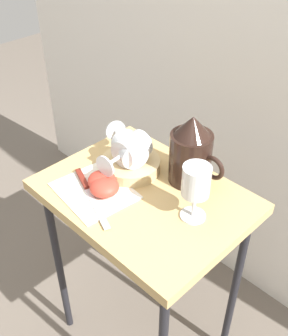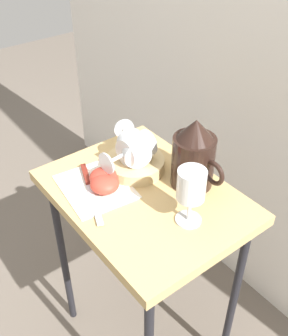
% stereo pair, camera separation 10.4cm
% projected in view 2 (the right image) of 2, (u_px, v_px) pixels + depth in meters
% --- Properties ---
extents(ground_plane, '(6.00, 6.00, 0.00)m').
position_uv_depth(ground_plane, '(144.00, 335.00, 1.50)').
color(ground_plane, '#665B51').
extents(table, '(0.54, 0.40, 0.68)m').
position_uv_depth(table, '(144.00, 214.00, 1.13)').
color(table, tan).
rests_on(table, ground_plane).
extents(linen_napkin, '(0.22, 0.19, 0.00)m').
position_uv_depth(linen_napkin, '(96.00, 187.00, 1.10)').
color(linen_napkin, silver).
rests_on(linen_napkin, table).
extents(basket_tray, '(0.17, 0.17, 0.03)m').
position_uv_depth(basket_tray, '(135.00, 164.00, 1.16)').
color(basket_tray, tan).
rests_on(basket_tray, table).
extents(pitcher, '(0.17, 0.11, 0.20)m').
position_uv_depth(pitcher, '(194.00, 159.00, 1.07)').
color(pitcher, black).
rests_on(pitcher, table).
extents(wine_glass_upright, '(0.07, 0.07, 0.15)m').
position_uv_depth(wine_glass_upright, '(191.00, 188.00, 0.94)').
color(wine_glass_upright, silver).
rests_on(wine_glass_upright, table).
extents(wine_glass_tipped_near, '(0.17, 0.12, 0.08)m').
position_uv_depth(wine_glass_tipped_near, '(134.00, 147.00, 1.12)').
color(wine_glass_tipped_near, silver).
rests_on(wine_glass_tipped_near, basket_tray).
extents(wine_glass_tipped_far, '(0.09, 0.15, 0.08)m').
position_uv_depth(wine_glass_tipped_far, '(135.00, 149.00, 1.12)').
color(wine_glass_tipped_far, silver).
rests_on(wine_glass_tipped_far, basket_tray).
extents(apple_half_left, '(0.08, 0.08, 0.04)m').
position_uv_depth(apple_half_left, '(104.00, 177.00, 1.10)').
color(apple_half_left, '#CC3D2D').
rests_on(apple_half_left, linen_napkin).
extents(apple_half_right, '(0.08, 0.08, 0.04)m').
position_uv_depth(apple_half_right, '(105.00, 184.00, 1.07)').
color(apple_half_right, '#CC3D2D').
rests_on(apple_half_right, linen_napkin).
extents(knife, '(0.23, 0.10, 0.01)m').
position_uv_depth(knife, '(89.00, 184.00, 1.10)').
color(knife, silver).
rests_on(knife, linen_napkin).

